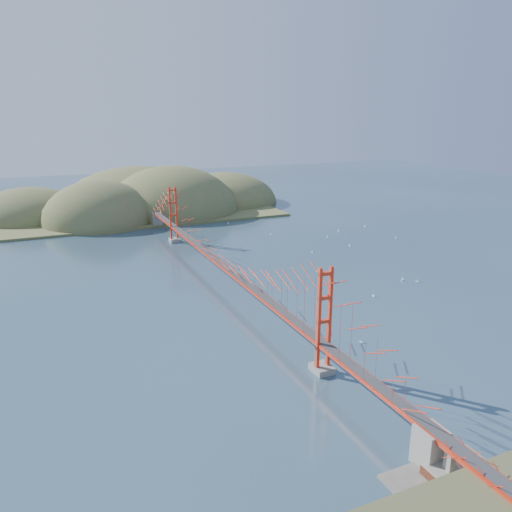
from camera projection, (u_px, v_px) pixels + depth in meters
name	position (u px, v px, depth m)	size (l,w,h in m)	color
ground	(224.00, 285.00, 79.51)	(320.00, 320.00, 0.00)	#294153
bridge	(223.00, 242.00, 77.71)	(2.20, 94.40, 12.00)	gray
approach_viaduct	(494.00, 488.00, 33.26)	(1.40, 12.00, 3.38)	red
promontory	(452.00, 485.00, 36.93)	(9.00, 6.00, 0.24)	#59544C
fort	(450.00, 471.00, 37.55)	(3.70, 2.30, 1.75)	brown
far_headlands	(146.00, 209.00, 140.49)	(84.00, 58.00, 25.00)	brown
sailboat_2	(402.00, 280.00, 81.60)	(0.55, 0.44, 0.65)	white
sailboat_9	(365.00, 226.00, 119.40)	(0.61, 0.63, 0.71)	white
sailboat_17	(339.00, 231.00, 114.46)	(0.64, 0.58, 0.72)	white
sailboat_1	(312.00, 252.00, 97.65)	(0.54, 0.57, 0.65)	white
sailboat_0	(374.00, 295.00, 74.63)	(0.57, 0.61, 0.69)	white
sailboat_6	(417.00, 281.00, 81.04)	(0.59, 0.59, 0.65)	white
sailboat_10	(361.00, 341.00, 59.79)	(0.53, 0.57, 0.65)	white
sailboat_8	(396.00, 238.00, 108.20)	(0.54, 0.54, 0.61)	white
sailboat_15	(327.00, 236.00, 109.61)	(0.65, 0.65, 0.73)	white
sailboat_14	(350.00, 245.00, 102.47)	(0.48, 0.60, 0.70)	white
sailboat_7	(271.00, 234.00, 111.67)	(0.52, 0.49, 0.59)	white
sailboat_16	(318.00, 271.00, 86.06)	(0.64, 0.61, 0.72)	white
sailboat_12	(228.00, 223.00, 122.84)	(0.54, 0.45, 0.63)	white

